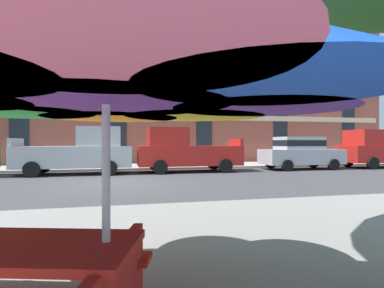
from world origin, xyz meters
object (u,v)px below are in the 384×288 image
(pickup_red_midblock, at_px, (379,150))
(patio_umbrella, at_px, (106,77))
(pickup_silver, at_px, (80,152))
(picnic_table, at_px, (6,284))
(pickup_red, at_px, (185,151))
(sedan_silver, at_px, (300,152))

(pickup_red_midblock, xyz_separation_m, patio_umbrella, (-14.85, -12.70, 0.92))
(pickup_silver, height_order, picnic_table, pickup_silver)
(picnic_table, bearing_deg, pickup_silver, 94.77)
(pickup_silver, bearing_deg, pickup_red, 0.00)
(sedan_silver, height_order, patio_umbrella, patio_umbrella)
(patio_umbrella, height_order, picnic_table, patio_umbrella)
(picnic_table, bearing_deg, pickup_red_midblock, 39.03)
(pickup_red, height_order, patio_umbrella, patio_umbrella)
(sedan_silver, distance_m, pickup_red_midblock, 5.17)
(patio_umbrella, bearing_deg, pickup_silver, 97.77)
(sedan_silver, relative_size, picnic_table, 2.05)
(pickup_red, relative_size, pickup_red_midblock, 1.00)
(pickup_red, distance_m, patio_umbrella, 13.13)
(pickup_red, relative_size, picnic_table, 2.38)
(pickup_red, xyz_separation_m, pickup_red_midblock, (11.65, 0.00, 0.00))
(sedan_silver, xyz_separation_m, pickup_red_midblock, (5.17, 0.00, 0.08))
(pickup_red, bearing_deg, pickup_silver, 180.00)
(pickup_red, distance_m, picnic_table, 13.19)
(pickup_silver, relative_size, pickup_red, 1.00)
(patio_umbrella, bearing_deg, sedan_silver, 52.68)
(pickup_silver, distance_m, pickup_red, 4.93)
(patio_umbrella, bearing_deg, pickup_red, 75.86)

